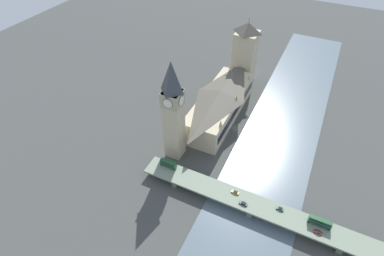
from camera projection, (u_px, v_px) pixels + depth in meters
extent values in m
plane|color=#424442|center=(235.00, 128.00, 222.25)|extent=(600.00, 600.00, 0.00)
cube|color=slate|center=(278.00, 141.00, 211.93)|extent=(51.76, 360.00, 0.30)
cube|color=#C1B28E|center=(220.00, 106.00, 226.33)|extent=(26.14, 80.25, 18.95)
cube|color=black|center=(236.00, 110.00, 221.46)|extent=(0.40, 73.83, 5.68)
pyramid|color=#514C42|center=(221.00, 93.00, 218.21)|extent=(25.62, 78.65, 5.15)
cone|color=tan|center=(250.00, 77.00, 234.66)|extent=(2.20, 2.20, 5.00)
cone|color=tan|center=(237.00, 98.00, 214.39)|extent=(2.20, 2.20, 5.00)
cone|color=tan|center=(221.00, 123.00, 194.11)|extent=(2.20, 2.20, 5.00)
cube|color=#C1B28E|center=(174.00, 125.00, 186.51)|extent=(10.45, 10.45, 51.16)
cube|color=tan|center=(173.00, 98.00, 172.43)|extent=(11.08, 11.08, 9.40)
cylinder|color=black|center=(181.00, 101.00, 170.70)|extent=(0.50, 6.29, 6.29)
cylinder|color=silver|center=(181.00, 101.00, 170.66)|extent=(0.62, 5.82, 5.82)
cylinder|color=black|center=(164.00, 96.00, 174.16)|extent=(0.50, 6.29, 6.29)
cylinder|color=silver|center=(164.00, 96.00, 174.19)|extent=(0.62, 5.82, 5.82)
cylinder|color=black|center=(177.00, 93.00, 176.02)|extent=(6.29, 0.50, 6.29)
cylinder|color=silver|center=(177.00, 93.00, 176.09)|extent=(5.82, 0.62, 5.82)
cylinder|color=black|center=(168.00, 103.00, 168.84)|extent=(6.29, 0.50, 6.29)
cylinder|color=silver|center=(168.00, 103.00, 168.76)|extent=(5.82, 0.62, 5.82)
pyramid|color=#383D42|center=(171.00, 77.00, 162.72)|extent=(10.66, 10.66, 19.38)
cube|color=#C1B28E|center=(244.00, 59.00, 252.28)|extent=(17.59, 17.59, 46.33)
pyramid|color=#514C42|center=(248.00, 28.00, 233.99)|extent=(17.59, 17.59, 7.92)
cylinder|color=#333338|center=(249.00, 20.00, 229.97)|extent=(0.30, 0.30, 4.00)
cube|color=#5D6A59|center=(341.00, 242.00, 154.41)|extent=(3.00, 11.46, 4.90)
cube|color=#5D6A59|center=(252.00, 207.00, 169.61)|extent=(3.00, 11.46, 4.90)
cube|color=#5D6A59|center=(178.00, 178.00, 184.82)|extent=(3.00, 11.46, 4.90)
cube|color=gray|center=(253.00, 204.00, 167.56)|extent=(135.53, 13.48, 1.20)
cube|color=#235B33|center=(168.00, 165.00, 186.04)|extent=(10.59, 2.57, 1.97)
cube|color=black|center=(168.00, 165.00, 185.77)|extent=(9.53, 2.63, 0.87)
cube|color=#235B33|center=(168.00, 163.00, 184.60)|extent=(10.38, 2.57, 2.31)
cube|color=black|center=(168.00, 163.00, 184.52)|extent=(9.53, 2.63, 1.11)
cube|color=#1E4E2B|center=(168.00, 161.00, 183.77)|extent=(10.28, 2.44, 0.16)
cylinder|color=black|center=(163.00, 162.00, 188.84)|extent=(1.06, 0.28, 1.06)
cylinder|color=black|center=(161.00, 165.00, 187.28)|extent=(1.06, 0.28, 1.06)
cylinder|color=black|center=(175.00, 167.00, 186.02)|extent=(1.06, 0.28, 1.06)
cylinder|color=black|center=(174.00, 170.00, 184.46)|extent=(1.06, 0.28, 1.06)
cube|color=#235B33|center=(319.00, 223.00, 156.54)|extent=(11.76, 2.42, 2.07)
cube|color=black|center=(319.00, 223.00, 156.27)|extent=(10.59, 2.48, 0.91)
cube|color=#235B33|center=(320.00, 221.00, 155.03)|extent=(11.53, 2.42, 2.42)
cube|color=black|center=(321.00, 221.00, 154.95)|extent=(10.59, 2.48, 1.16)
cube|color=#1E4E2B|center=(321.00, 220.00, 154.16)|extent=(11.41, 2.30, 0.16)
cylinder|color=black|center=(309.00, 219.00, 159.51)|extent=(1.08, 0.28, 1.08)
cylinder|color=black|center=(309.00, 222.00, 158.05)|extent=(1.08, 0.28, 1.08)
cylinder|color=black|center=(329.00, 226.00, 156.33)|extent=(1.08, 0.28, 1.08)
cylinder|color=black|center=(328.00, 230.00, 154.86)|extent=(1.08, 0.28, 1.08)
cube|color=#2D5638|center=(280.00, 209.00, 163.98)|extent=(4.08, 1.79, 0.58)
cube|color=black|center=(280.00, 208.00, 163.57)|extent=(2.12, 1.61, 0.51)
cylinder|color=black|center=(277.00, 207.00, 165.13)|extent=(0.71, 0.22, 0.71)
cylinder|color=black|center=(277.00, 209.00, 164.07)|extent=(0.71, 0.22, 0.71)
cylinder|color=black|center=(283.00, 209.00, 164.15)|extent=(0.71, 0.22, 0.71)
cylinder|color=black|center=(282.00, 211.00, 163.08)|extent=(0.71, 0.22, 0.71)
cube|color=gold|center=(235.00, 192.00, 172.03)|extent=(4.62, 1.79, 0.63)
cube|color=black|center=(236.00, 192.00, 171.63)|extent=(2.40, 1.61, 0.44)
cylinder|color=black|center=(233.00, 190.00, 173.31)|extent=(0.65, 0.22, 0.65)
cylinder|color=black|center=(232.00, 192.00, 172.24)|extent=(0.65, 0.22, 0.65)
cylinder|color=black|center=(239.00, 193.00, 172.12)|extent=(0.65, 0.22, 0.65)
cylinder|color=black|center=(238.00, 195.00, 171.05)|extent=(0.65, 0.22, 0.65)
cube|color=maroon|center=(318.00, 232.00, 153.85)|extent=(4.06, 1.86, 0.62)
cube|color=black|center=(318.00, 232.00, 153.43)|extent=(2.11, 1.67, 0.53)
cylinder|color=black|center=(315.00, 230.00, 155.08)|extent=(0.61, 0.22, 0.61)
cylinder|color=black|center=(314.00, 233.00, 153.96)|extent=(0.61, 0.22, 0.61)
cylinder|color=black|center=(321.00, 232.00, 154.05)|extent=(0.61, 0.22, 0.61)
cylinder|color=black|center=(321.00, 235.00, 152.93)|extent=(0.61, 0.22, 0.61)
cube|color=black|center=(243.00, 204.00, 166.49)|extent=(4.73, 1.81, 0.61)
cube|color=black|center=(244.00, 203.00, 166.06)|extent=(2.46, 1.63, 0.51)
cylinder|color=black|center=(240.00, 201.00, 167.78)|extent=(0.67, 0.22, 0.67)
cylinder|color=black|center=(240.00, 204.00, 166.69)|extent=(0.67, 0.22, 0.67)
cylinder|color=black|center=(247.00, 204.00, 166.56)|extent=(0.67, 0.22, 0.67)
cylinder|color=black|center=(246.00, 206.00, 165.48)|extent=(0.67, 0.22, 0.67)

